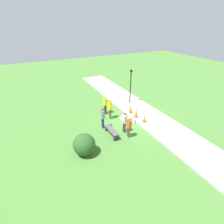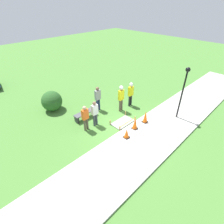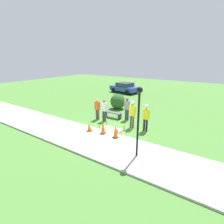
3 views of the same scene
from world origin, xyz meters
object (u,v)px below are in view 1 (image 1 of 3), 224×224
at_px(park_bench, 112,131).
at_px(worker_assistant, 105,103).
at_px(worker_supervisor, 110,106).
at_px(bystander_in_white_shirt, 103,116).
at_px(traffic_cone_sidewalk_edge, 131,108).
at_px(lamppost_near, 131,81).
at_px(bystander_in_gray_shirt, 124,121).
at_px(bystander_in_orange_shirt, 129,126).
at_px(traffic_cone_far_patch, 136,113).
at_px(traffic_cone_near_patch, 145,118).

xyz_separation_m(park_bench, worker_assistant, (3.39, -1.05, 0.79)).
distance_m(worker_supervisor, bystander_in_white_shirt, 1.63).
height_order(traffic_cone_sidewalk_edge, lamppost_near, lamppost_near).
relative_size(worker_supervisor, bystander_in_white_shirt, 1.08).
distance_m(traffic_cone_sidewalk_edge, park_bench, 3.97).
relative_size(traffic_cone_sidewalk_edge, worker_assistant, 0.44).
bearing_deg(bystander_in_white_shirt, worker_assistant, -29.81).
xyz_separation_m(worker_supervisor, bystander_in_gray_shirt, (-2.40, -0.03, -0.22)).
height_order(traffic_cone_sidewalk_edge, worker_supervisor, worker_supervisor).
bearing_deg(lamppost_near, bystander_in_orange_shirt, 147.12).
bearing_deg(park_bench, worker_supervisor, -23.69).
bearing_deg(worker_assistant, lamppost_near, -73.27).
bearing_deg(bystander_in_white_shirt, traffic_cone_far_patch, -87.99).
bearing_deg(bystander_in_orange_shirt, bystander_in_gray_shirt, -3.12).
relative_size(traffic_cone_sidewalk_edge, bystander_in_white_shirt, 0.45).
distance_m(traffic_cone_sidewalk_edge, bystander_in_gray_shirt, 3.24).
bearing_deg(bystander_in_orange_shirt, worker_supervisor, -0.17).
bearing_deg(bystander_in_white_shirt, lamppost_near, -55.43).
bearing_deg(park_bench, traffic_cone_sidewalk_edge, -53.17).
height_order(bystander_in_orange_shirt, bystander_in_white_shirt, bystander_in_white_shirt).
bearing_deg(bystander_in_orange_shirt, lamppost_near, -32.88).
bearing_deg(bystander_in_white_shirt, traffic_cone_sidewalk_edge, -71.75).
height_order(park_bench, bystander_in_orange_shirt, bystander_in_orange_shirt).
bearing_deg(traffic_cone_near_patch, traffic_cone_far_patch, 10.98).
distance_m(worker_supervisor, lamppost_near, 4.04).
relative_size(traffic_cone_sidewalk_edge, bystander_in_gray_shirt, 0.47).
distance_m(worker_supervisor, bystander_in_gray_shirt, 2.41).
relative_size(worker_assistant, bystander_in_gray_shirt, 1.08).
bearing_deg(worker_supervisor, bystander_in_white_shirt, 132.20).
height_order(traffic_cone_near_patch, worker_supervisor, worker_supervisor).
bearing_deg(lamppost_near, traffic_cone_far_patch, 158.00).
height_order(bystander_in_gray_shirt, lamppost_near, lamppost_near).
xyz_separation_m(traffic_cone_near_patch, park_bench, (-0.41, 3.32, -0.06)).
relative_size(worker_assistant, bystander_in_white_shirt, 1.03).
distance_m(park_bench, bystander_in_gray_shirt, 1.25).
distance_m(traffic_cone_far_patch, worker_assistant, 2.96).
xyz_separation_m(traffic_cone_near_patch, traffic_cone_sidewalk_edge, (1.97, 0.14, 0.11)).
relative_size(park_bench, worker_assistant, 0.87).
bearing_deg(traffic_cone_far_patch, worker_supervisor, 64.98).
bearing_deg(lamppost_near, traffic_cone_sidewalk_edge, 149.91).
height_order(traffic_cone_sidewalk_edge, bystander_in_white_shirt, bystander_in_white_shirt).
relative_size(traffic_cone_sidewalk_edge, lamppost_near, 0.24).
relative_size(worker_supervisor, bystander_in_gray_shirt, 1.13).
relative_size(bystander_in_orange_shirt, bystander_in_white_shirt, 0.93).
xyz_separation_m(worker_supervisor, bystander_in_white_shirt, (-1.09, 1.20, -0.16)).
bearing_deg(bystander_in_gray_shirt, traffic_cone_near_patch, -79.07).
height_order(traffic_cone_sidewalk_edge, bystander_in_orange_shirt, bystander_in_orange_shirt).
height_order(traffic_cone_near_patch, park_bench, traffic_cone_near_patch).
bearing_deg(traffic_cone_near_patch, lamppost_near, -14.33).
xyz_separation_m(park_bench, worker_supervisor, (2.37, -1.04, 0.86)).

